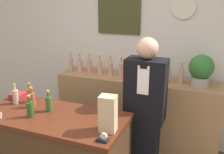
# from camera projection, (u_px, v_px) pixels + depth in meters

# --- Properties ---
(back_wall) EXTENTS (5.20, 0.09, 2.70)m
(back_wall) POSITION_uv_depth(u_px,v_px,m) (134.00, 46.00, 3.45)
(back_wall) COLOR silver
(back_wall) RESTS_ON ground_plane
(back_shelf) EXTENTS (2.15, 0.45, 0.99)m
(back_shelf) POSITION_uv_depth(u_px,v_px,m) (136.00, 113.00, 3.42)
(back_shelf) COLOR #9E754C
(back_shelf) RESTS_ON ground_plane
(shopkeeper) EXTENTS (0.41, 0.26, 1.64)m
(shopkeeper) POSITION_uv_depth(u_px,v_px,m) (145.00, 114.00, 2.65)
(shopkeeper) COLOR black
(shopkeeper) RESTS_ON ground_plane
(potted_plant) EXTENTS (0.29, 0.29, 0.38)m
(potted_plant) POSITION_uv_depth(u_px,v_px,m) (201.00, 69.00, 2.91)
(potted_plant) COLOR #9E998E
(potted_plant) RESTS_ON back_shelf
(paper_bag) EXTENTS (0.15, 0.12, 0.32)m
(paper_bag) POSITION_uv_depth(u_px,v_px,m) (108.00, 114.00, 2.07)
(paper_bag) COLOR tan
(paper_bag) RESTS_ON display_counter
(tape_dispenser) EXTENTS (0.09, 0.06, 0.07)m
(tape_dispenser) POSITION_uv_depth(u_px,v_px,m) (103.00, 139.00, 1.95)
(tape_dispenser) COLOR black
(tape_dispenser) RESTS_ON display_counter
(gift_box) EXTENTS (0.15, 0.15, 0.06)m
(gift_box) POSITION_uv_depth(u_px,v_px,m) (18.00, 96.00, 2.78)
(gift_box) COLOR maroon
(gift_box) RESTS_ON display_counter
(counter_bottle_1) EXTENTS (0.06, 0.06, 0.22)m
(counter_bottle_1) POSITION_uv_depth(u_px,v_px,m) (16.00, 96.00, 2.63)
(counter_bottle_1) COLOR tan
(counter_bottle_1) RESTS_ON display_counter
(counter_bottle_2) EXTENTS (0.06, 0.06, 0.22)m
(counter_bottle_2) POSITION_uv_depth(u_px,v_px,m) (30.00, 95.00, 2.67)
(counter_bottle_2) COLOR brown
(counter_bottle_2) RESTS_ON display_counter
(counter_bottle_3) EXTENTS (0.06, 0.06, 0.22)m
(counter_bottle_3) POSITION_uv_depth(u_px,v_px,m) (32.00, 100.00, 2.54)
(counter_bottle_3) COLOR brown
(counter_bottle_3) RESTS_ON display_counter
(counter_bottle_4) EXTENTS (0.06, 0.06, 0.22)m
(counter_bottle_4) POSITION_uv_depth(u_px,v_px,m) (30.00, 109.00, 2.33)
(counter_bottle_4) COLOR #284B1D
(counter_bottle_4) RESTS_ON display_counter
(counter_bottle_5) EXTENTS (0.06, 0.06, 0.22)m
(counter_bottle_5) POSITION_uv_depth(u_px,v_px,m) (49.00, 103.00, 2.45)
(counter_bottle_5) COLOR #315727
(counter_bottle_5) RESTS_ON display_counter
(shelf_bottle_0) EXTENTS (0.07, 0.07, 0.27)m
(shelf_bottle_0) POSITION_uv_depth(u_px,v_px,m) (71.00, 64.00, 3.59)
(shelf_bottle_0) COLOR tan
(shelf_bottle_0) RESTS_ON back_shelf
(shelf_bottle_1) EXTENTS (0.07, 0.07, 0.27)m
(shelf_bottle_1) POSITION_uv_depth(u_px,v_px,m) (80.00, 65.00, 3.53)
(shelf_bottle_1) COLOR tan
(shelf_bottle_1) RESTS_ON back_shelf
(shelf_bottle_2) EXTENTS (0.07, 0.07, 0.27)m
(shelf_bottle_2) POSITION_uv_depth(u_px,v_px,m) (90.00, 66.00, 3.47)
(shelf_bottle_2) COLOR tan
(shelf_bottle_2) RESTS_ON back_shelf
(shelf_bottle_3) EXTENTS (0.07, 0.07, 0.27)m
(shelf_bottle_3) POSITION_uv_depth(u_px,v_px,m) (100.00, 67.00, 3.42)
(shelf_bottle_3) COLOR tan
(shelf_bottle_3) RESTS_ON back_shelf
(shelf_bottle_4) EXTENTS (0.07, 0.07, 0.27)m
(shelf_bottle_4) POSITION_uv_depth(u_px,v_px,m) (110.00, 68.00, 3.37)
(shelf_bottle_4) COLOR tan
(shelf_bottle_4) RESTS_ON back_shelf
(shelf_bottle_5) EXTENTS (0.07, 0.07, 0.27)m
(shelf_bottle_5) POSITION_uv_depth(u_px,v_px,m) (121.00, 69.00, 3.31)
(shelf_bottle_5) COLOR tan
(shelf_bottle_5) RESTS_ON back_shelf
(shelf_bottle_6) EXTENTS (0.07, 0.07, 0.27)m
(shelf_bottle_6) POSITION_uv_depth(u_px,v_px,m) (132.00, 71.00, 3.24)
(shelf_bottle_6) COLOR tan
(shelf_bottle_6) RESTS_ON back_shelf
(shelf_bottle_7) EXTENTS (0.07, 0.07, 0.27)m
(shelf_bottle_7) POSITION_uv_depth(u_px,v_px,m) (144.00, 72.00, 3.19)
(shelf_bottle_7) COLOR tan
(shelf_bottle_7) RESTS_ON back_shelf
(shelf_bottle_8) EXTENTS (0.07, 0.07, 0.27)m
(shelf_bottle_8) POSITION_uv_depth(u_px,v_px,m) (156.00, 73.00, 3.16)
(shelf_bottle_8) COLOR tan
(shelf_bottle_8) RESTS_ON back_shelf
(shelf_bottle_9) EXTENTS (0.07, 0.07, 0.27)m
(shelf_bottle_9) POSITION_uv_depth(u_px,v_px,m) (168.00, 74.00, 3.09)
(shelf_bottle_9) COLOR tan
(shelf_bottle_9) RESTS_ON back_shelf
(shelf_bottle_10) EXTENTS (0.07, 0.07, 0.27)m
(shelf_bottle_10) POSITION_uv_depth(u_px,v_px,m) (181.00, 76.00, 3.04)
(shelf_bottle_10) COLOR tan
(shelf_bottle_10) RESTS_ON back_shelf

